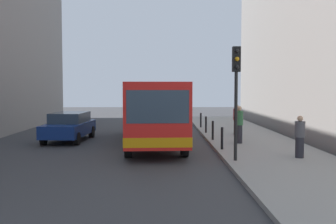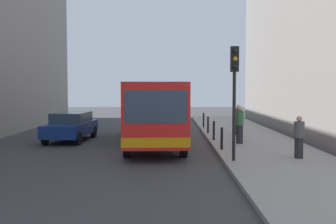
% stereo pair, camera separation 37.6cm
% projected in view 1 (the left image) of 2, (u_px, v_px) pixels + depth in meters
% --- Properties ---
extents(ground_plane, '(80.00, 80.00, 0.00)m').
position_uv_depth(ground_plane, '(140.00, 155.00, 16.64)').
color(ground_plane, '#38383A').
extents(sidewalk, '(4.40, 40.00, 0.15)m').
position_uv_depth(sidewalk, '(271.00, 153.00, 16.71)').
color(sidewalk, gray).
rests_on(sidewalk, ground).
extents(bus, '(3.04, 11.13, 3.00)m').
position_uv_depth(bus, '(154.00, 109.00, 20.12)').
color(bus, red).
rests_on(bus, ground).
extents(car_beside_bus, '(2.09, 4.51, 1.48)m').
position_uv_depth(car_beside_bus, '(69.00, 126.00, 21.10)').
color(car_beside_bus, navy).
rests_on(car_beside_bus, ground).
extents(traffic_light, '(0.28, 0.33, 4.10)m').
position_uv_depth(traffic_light, '(236.00, 82.00, 14.51)').
color(traffic_light, black).
rests_on(traffic_light, sidewalk).
extents(bollard_near, '(0.11, 0.11, 0.95)m').
position_uv_depth(bollard_near, '(222.00, 138.00, 17.27)').
color(bollard_near, black).
rests_on(bollard_near, sidewalk).
extents(bollard_mid, '(0.11, 0.11, 0.95)m').
position_uv_depth(bollard_mid, '(213.00, 130.00, 20.42)').
color(bollard_mid, black).
rests_on(bollard_mid, sidewalk).
extents(bollard_far, '(0.11, 0.11, 0.95)m').
position_uv_depth(bollard_far, '(206.00, 125.00, 23.57)').
color(bollard_far, black).
rests_on(bollard_far, sidewalk).
extents(bollard_farthest, '(0.11, 0.11, 0.95)m').
position_uv_depth(bollard_farthest, '(201.00, 120.00, 26.71)').
color(bollard_farthest, black).
rests_on(bollard_farthest, sidewalk).
extents(pedestrian_near_signal, '(0.38, 0.38, 1.59)m').
position_uv_depth(pedestrian_near_signal, '(300.00, 137.00, 15.21)').
color(pedestrian_near_signal, '#26262D').
rests_on(pedestrian_near_signal, sidewalk).
extents(pedestrian_mid_sidewalk, '(0.38, 0.38, 1.77)m').
position_uv_depth(pedestrian_mid_sidewalk, '(239.00, 125.00, 19.13)').
color(pedestrian_mid_sidewalk, '#26262D').
rests_on(pedestrian_mid_sidewalk, sidewalk).
extents(pedestrian_far_sidewalk, '(0.38, 0.38, 1.68)m').
position_uv_depth(pedestrian_far_sidewalk, '(237.00, 120.00, 22.49)').
color(pedestrian_far_sidewalk, '#26262D').
rests_on(pedestrian_far_sidewalk, sidewalk).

